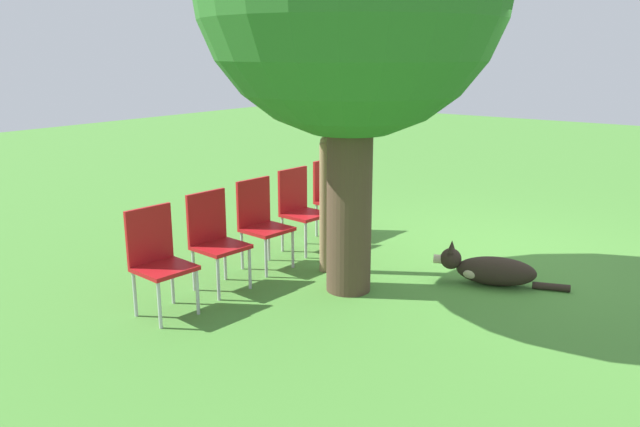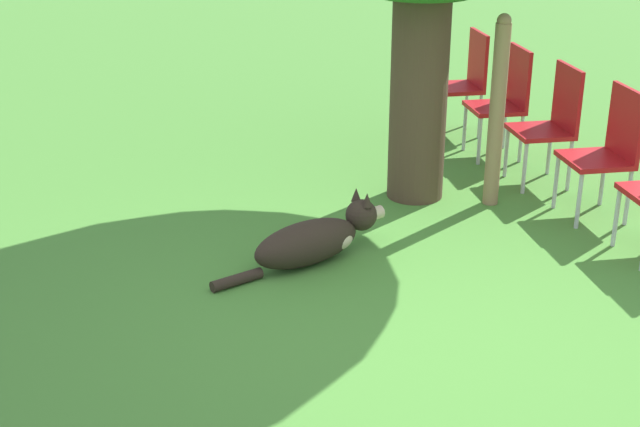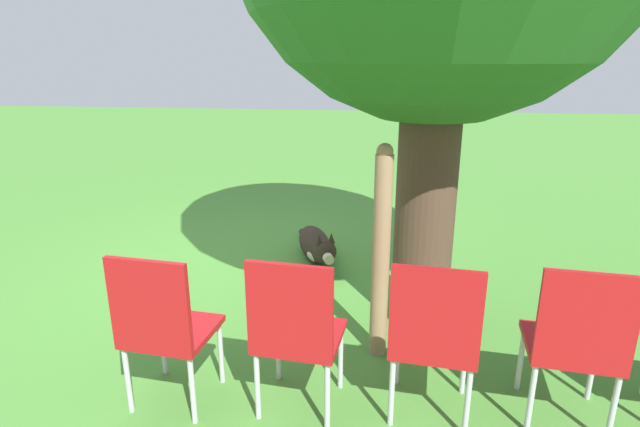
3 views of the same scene
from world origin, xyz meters
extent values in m
plane|color=#478433|center=(0.00, 0.00, 0.00)|extent=(30.00, 30.00, 0.00)
cylinder|color=#4C3828|center=(0.53, 1.48, 1.02)|extent=(0.42, 0.42, 2.05)
ellipsoid|color=#2D231C|center=(-0.55, 0.53, 0.14)|extent=(0.80, 0.52, 0.28)
ellipsoid|color=#C6B293|center=(-0.35, 0.61, 0.13)|extent=(0.33, 0.31, 0.17)
sphere|color=#2D231C|center=(-0.14, 0.69, 0.23)|extent=(0.27, 0.27, 0.21)
cylinder|color=#C6B293|center=(-0.03, 0.73, 0.21)|extent=(0.12, 0.11, 0.09)
cone|color=#2D231C|center=(-0.16, 0.74, 0.35)|extent=(0.07, 0.07, 0.09)
cone|color=#2D231C|center=(-0.12, 0.63, 0.35)|extent=(0.07, 0.07, 0.09)
cylinder|color=#2D231C|center=(-1.02, 0.35, 0.03)|extent=(0.34, 0.18, 0.07)
cylinder|color=#937551|center=(1.02, 1.19, 0.66)|extent=(0.11, 0.11, 1.32)
sphere|color=#937551|center=(1.02, 1.19, 1.34)|extent=(0.10, 0.10, 0.10)
cube|color=#B21419|center=(1.64, 0.07, 0.42)|extent=(0.46, 0.48, 0.04)
cube|color=#B21419|center=(1.83, 0.05, 0.68)|extent=(0.07, 0.44, 0.48)
cylinder|color=#B7B7BC|center=(1.44, -0.10, 0.20)|extent=(0.03, 0.03, 0.40)
cylinder|color=#B7B7BC|center=(1.47, 0.27, 0.20)|extent=(0.03, 0.03, 0.40)
cylinder|color=#B7B7BC|center=(1.80, -0.14, 0.20)|extent=(0.03, 0.03, 0.40)
cylinder|color=#B7B7BC|center=(1.83, 0.24, 0.20)|extent=(0.03, 0.03, 0.40)
cube|color=#B21419|center=(1.59, 0.77, 0.42)|extent=(0.46, 0.48, 0.04)
cube|color=#B21419|center=(1.78, 0.76, 0.68)|extent=(0.07, 0.44, 0.48)
cylinder|color=#B7B7BC|center=(1.39, 0.60, 0.20)|extent=(0.03, 0.03, 0.40)
cylinder|color=#B7B7BC|center=(1.43, 0.98, 0.20)|extent=(0.03, 0.03, 0.40)
cylinder|color=#B7B7BC|center=(1.75, 0.57, 0.20)|extent=(0.03, 0.03, 0.40)
cylinder|color=#B7B7BC|center=(1.79, 0.95, 0.20)|extent=(0.03, 0.03, 0.40)
cube|color=#B21419|center=(1.54, 1.48, 0.42)|extent=(0.46, 0.48, 0.04)
cube|color=#B21419|center=(1.73, 1.46, 0.68)|extent=(0.07, 0.44, 0.48)
cylinder|color=#B7B7BC|center=(1.34, 1.31, 0.20)|extent=(0.03, 0.03, 0.40)
cylinder|color=#B7B7BC|center=(1.38, 1.69, 0.20)|extent=(0.03, 0.03, 0.40)
cylinder|color=#B7B7BC|center=(1.70, 1.27, 0.20)|extent=(0.03, 0.03, 0.40)
cylinder|color=#B7B7BC|center=(1.74, 1.65, 0.20)|extent=(0.03, 0.03, 0.40)
cube|color=#B21419|center=(1.49, 2.19, 0.42)|extent=(0.46, 0.48, 0.04)
cube|color=#B21419|center=(1.69, 2.17, 0.68)|extent=(0.07, 0.44, 0.48)
cylinder|color=#B7B7BC|center=(1.30, 2.01, 0.20)|extent=(0.03, 0.03, 0.40)
cylinder|color=#B7B7BC|center=(1.33, 2.39, 0.20)|extent=(0.03, 0.03, 0.40)
cylinder|color=#B7B7BC|center=(1.66, 1.98, 0.20)|extent=(0.03, 0.03, 0.40)
cylinder|color=#B7B7BC|center=(1.69, 2.36, 0.20)|extent=(0.03, 0.03, 0.40)
cube|color=#B21419|center=(1.45, 2.89, 0.42)|extent=(0.46, 0.48, 0.04)
cube|color=#B21419|center=(1.64, 2.87, 0.68)|extent=(0.07, 0.44, 0.48)
cylinder|color=#B7B7BC|center=(1.25, 2.72, 0.20)|extent=(0.03, 0.03, 0.40)
cylinder|color=#B7B7BC|center=(1.29, 3.10, 0.20)|extent=(0.03, 0.03, 0.40)
cylinder|color=#B7B7BC|center=(1.61, 2.69, 0.20)|extent=(0.03, 0.03, 0.40)
cylinder|color=#B7B7BC|center=(1.64, 3.06, 0.20)|extent=(0.03, 0.03, 0.40)
camera|label=1|loc=(-2.55, 6.10, 2.19)|focal=35.00mm
camera|label=2|loc=(-1.78, -4.39, 2.43)|focal=50.00mm
camera|label=3|loc=(3.93, 1.21, 1.86)|focal=28.00mm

